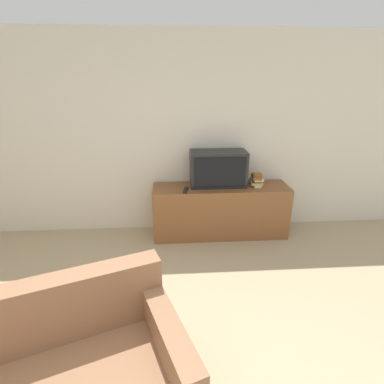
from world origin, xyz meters
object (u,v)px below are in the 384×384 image
tv_stand (220,211)px  television (218,168)px  remote_on_stand (185,190)px  book_stack (256,180)px

tv_stand → television: (-0.04, 0.06, 0.58)m
remote_on_stand → television: bearing=23.5°
tv_stand → book_stack: bearing=2.4°
television → tv_stand: bearing=-58.5°
tv_stand → book_stack: 0.63m
remote_on_stand → book_stack: bearing=8.8°
tv_stand → television: television is taller
tv_stand → remote_on_stand: remote_on_stand is taller
tv_stand → book_stack: size_ratio=7.71×
television → remote_on_stand: bearing=-156.5°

